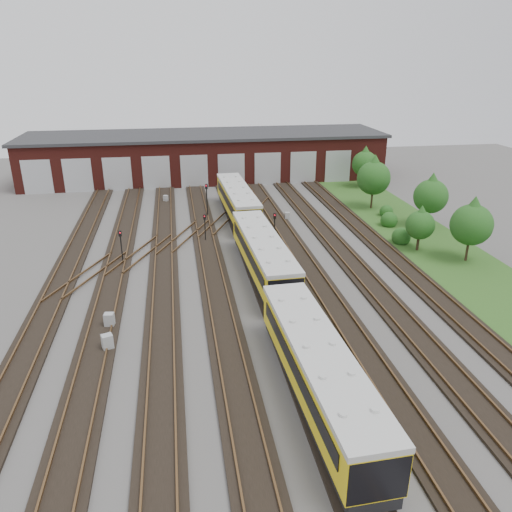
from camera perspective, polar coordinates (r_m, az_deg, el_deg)
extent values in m
plane|color=#4B4845|center=(36.96, -1.22, -4.93)|extent=(120.00, 120.00, 0.00)
cube|color=black|center=(37.83, -22.83, -5.99)|extent=(2.40, 70.00, 0.18)
cube|color=brown|center=(37.94, -23.92, -5.81)|extent=(0.10, 70.00, 0.15)
cube|color=brown|center=(37.59, -21.80, -5.73)|extent=(0.10, 70.00, 0.15)
cube|color=black|center=(37.04, -16.80, -5.74)|extent=(2.40, 70.00, 0.18)
cube|color=brown|center=(37.08, -17.93, -5.57)|extent=(0.10, 70.00, 0.15)
cube|color=brown|center=(36.87, -15.72, -5.46)|extent=(0.10, 70.00, 0.15)
cube|color=black|center=(36.67, -10.58, -5.42)|extent=(2.40, 70.00, 0.18)
cube|color=brown|center=(36.63, -11.72, -5.25)|extent=(0.10, 70.00, 0.15)
cube|color=brown|center=(36.57, -9.47, -5.12)|extent=(0.10, 70.00, 0.15)
cube|color=black|center=(36.73, -4.32, -5.02)|extent=(2.40, 70.00, 0.18)
cube|color=brown|center=(36.61, -5.45, -4.87)|extent=(0.10, 70.00, 0.15)
cube|color=brown|center=(36.71, -3.21, -4.72)|extent=(0.10, 70.00, 0.15)
cube|color=black|center=(37.22, 1.84, -4.58)|extent=(2.40, 70.00, 0.18)
cube|color=brown|center=(37.03, 0.75, -4.44)|extent=(0.10, 70.00, 0.15)
cube|color=brown|center=(37.28, 2.93, -4.27)|extent=(0.10, 70.00, 0.15)
cube|color=black|center=(38.14, 7.76, -4.10)|extent=(2.40, 70.00, 0.18)
cube|color=brown|center=(37.87, 6.73, -3.97)|extent=(0.10, 70.00, 0.15)
cube|color=brown|center=(38.27, 8.81, -3.79)|extent=(0.10, 70.00, 0.15)
cube|color=black|center=(39.43, 13.35, -3.61)|extent=(2.40, 70.00, 0.18)
cube|color=brown|center=(39.10, 12.39, -3.48)|extent=(0.10, 70.00, 0.15)
cube|color=brown|center=(39.63, 14.33, -3.31)|extent=(0.10, 70.00, 0.15)
cube|color=black|center=(41.08, 18.52, -3.13)|extent=(2.40, 70.00, 0.18)
cube|color=brown|center=(40.69, 17.65, -3.00)|extent=(0.10, 70.00, 0.15)
cube|color=brown|center=(41.34, 19.43, -2.83)|extent=(0.10, 70.00, 0.15)
cube|color=brown|center=(45.84, -12.99, 0.35)|extent=(5.40, 9.62, 0.15)
cube|color=brown|center=(49.46, -8.15, 2.32)|extent=(5.40, 9.62, 0.15)
cube|color=brown|center=(53.44, -3.99, 4.00)|extent=(5.40, 9.62, 0.15)
cube|color=brown|center=(42.66, -18.60, -1.95)|extent=(5.40, 9.62, 0.15)
cube|color=brown|center=(57.70, -0.41, 5.43)|extent=(5.40, 9.62, 0.15)
cube|color=#531914|center=(74.06, -5.75, 11.24)|extent=(50.00, 12.00, 6.00)
cube|color=#2C2C2F|center=(73.53, -5.85, 13.65)|extent=(51.00, 12.50, 0.40)
cube|color=#AFB0B4|center=(70.37, -23.72, 8.26)|extent=(3.60, 0.12, 4.40)
cube|color=#AFB0B4|center=(69.30, -19.68, 8.65)|extent=(3.60, 0.12, 4.40)
cube|color=#AFB0B4|center=(68.58, -15.54, 9.00)|extent=(3.60, 0.12, 4.40)
cube|color=#AFB0B4|center=(68.22, -11.32, 9.30)|extent=(3.60, 0.12, 4.40)
cube|color=#AFB0B4|center=(68.22, -7.07, 9.56)|extent=(3.60, 0.12, 4.40)
cube|color=#AFB0B4|center=(68.59, -2.83, 9.77)|extent=(3.60, 0.12, 4.40)
cube|color=#AFB0B4|center=(69.33, 1.33, 9.92)|extent=(3.60, 0.12, 4.40)
cube|color=#AFB0B4|center=(70.40, 5.40, 10.02)|extent=(3.60, 0.12, 4.40)
cube|color=#AFB0B4|center=(71.82, 9.33, 10.07)|extent=(3.60, 0.12, 4.40)
cube|color=#254B19|center=(51.51, 18.51, 1.90)|extent=(8.00, 55.00, 0.05)
cube|color=black|center=(26.87, 7.02, -15.08)|extent=(2.73, 14.69, 0.58)
cube|color=yellow|center=(26.07, 7.16, -12.69)|extent=(3.02, 14.70, 2.14)
cube|color=beige|center=(25.40, 7.29, -10.43)|extent=(3.12, 14.70, 0.29)
cube|color=black|center=(25.61, 4.38, -12.63)|extent=(0.49, 12.86, 0.83)
cube|color=black|center=(26.32, 9.90, -11.86)|extent=(0.49, 12.86, 0.83)
cube|color=black|center=(40.40, 0.81, -1.51)|extent=(2.73, 14.69, 0.58)
cube|color=yellow|center=(39.87, 0.82, 0.29)|extent=(3.02, 14.70, 2.14)
cube|color=beige|center=(39.44, 0.83, 1.94)|extent=(3.12, 14.70, 0.29)
cube|color=black|center=(39.55, -1.00, 0.48)|extent=(0.49, 12.86, 0.83)
cube|color=black|center=(40.06, 2.62, 0.75)|extent=(0.49, 12.86, 0.83)
cube|color=black|center=(55.27, -2.11, 5.05)|extent=(2.73, 14.69, 0.58)
cube|color=yellow|center=(54.88, -2.13, 6.42)|extent=(3.02, 14.70, 2.14)
cube|color=beige|center=(54.57, -2.15, 7.65)|extent=(3.12, 14.70, 0.29)
cube|color=black|center=(54.64, -3.48, 6.58)|extent=(0.49, 12.86, 0.83)
cube|color=black|center=(55.03, -0.80, 6.74)|extent=(0.49, 12.86, 0.83)
cylinder|color=black|center=(44.38, -15.10, 0.73)|extent=(0.10, 0.10, 2.40)
cube|color=black|center=(43.90, -15.28, 2.49)|extent=(0.28, 0.21, 0.50)
sphere|color=red|center=(43.77, -15.31, 2.57)|extent=(0.12, 0.12, 0.12)
cylinder|color=black|center=(48.02, -5.83, 2.91)|extent=(0.10, 0.10, 2.24)
cube|color=black|center=(47.59, -5.90, 4.46)|extent=(0.26, 0.18, 0.48)
sphere|color=red|center=(47.47, -5.89, 4.54)|extent=(0.12, 0.12, 0.12)
cylinder|color=black|center=(55.23, -5.62, 6.01)|extent=(0.11, 0.11, 3.21)
cube|color=black|center=(54.74, -5.69, 7.91)|extent=(0.31, 0.24, 0.55)
sphere|color=red|center=(54.60, -5.69, 7.99)|extent=(0.13, 0.13, 0.13)
cylinder|color=black|center=(47.46, 2.14, 2.90)|extent=(0.11, 0.11, 2.42)
cube|color=black|center=(47.00, 2.16, 4.60)|extent=(0.30, 0.22, 0.53)
sphere|color=red|center=(46.87, 2.19, 4.69)|extent=(0.13, 0.13, 0.13)
cube|color=#9DA0A2|center=(32.00, -16.61, -9.47)|extent=(0.78, 0.72, 1.07)
cube|color=#9DA0A2|center=(62.12, -10.27, 6.45)|extent=(0.64, 0.59, 0.86)
cube|color=#9DA0A2|center=(34.46, -16.41, -7.08)|extent=(0.69, 0.60, 1.03)
cube|color=#9DA0A2|center=(54.49, 3.59, 4.56)|extent=(0.54, 0.45, 0.86)
cube|color=#9DA0A2|center=(51.63, 0.06, 3.64)|extent=(0.56, 0.47, 0.91)
cylinder|color=#302215|center=(60.02, 13.08, 6.23)|extent=(0.22, 0.22, 1.96)
sphere|color=#134313|center=(59.39, 13.30, 8.66)|extent=(3.82, 3.82, 3.82)
cone|color=#134313|center=(59.10, 13.41, 9.94)|extent=(3.27, 3.27, 2.73)
cylinder|color=#302215|center=(69.70, 12.17, 8.38)|extent=(0.24, 0.24, 1.74)
sphere|color=#134313|center=(69.21, 12.33, 10.25)|extent=(3.39, 3.39, 3.39)
cone|color=#134313|center=(68.98, 12.41, 11.23)|extent=(2.90, 2.90, 2.42)
cylinder|color=#302215|center=(55.02, 19.04, 4.06)|extent=(0.22, 0.22, 1.79)
sphere|color=#134313|center=(54.38, 19.35, 6.45)|extent=(3.48, 3.48, 3.48)
cone|color=#134313|center=(54.09, 19.51, 7.71)|extent=(2.98, 2.98, 2.49)
cylinder|color=#302215|center=(48.04, 18.00, 1.35)|extent=(0.25, 0.25, 1.34)
sphere|color=#134313|center=(47.47, 18.25, 3.37)|extent=(2.61, 2.61, 2.61)
cone|color=#134313|center=(47.20, 18.38, 4.44)|extent=(2.23, 2.23, 1.86)
cylinder|color=#302215|center=(46.99, 22.96, 0.50)|extent=(0.22, 0.22, 1.82)
sphere|color=#134313|center=(46.22, 23.40, 3.30)|extent=(3.53, 3.53, 3.53)
cone|color=#134313|center=(45.87, 23.64, 4.79)|extent=(3.03, 3.03, 2.52)
sphere|color=#134313|center=(49.42, 16.29, 2.40)|extent=(1.79, 1.79, 1.79)
sphere|color=#134313|center=(54.14, 14.98, 4.23)|extent=(1.77, 1.77, 1.77)
sphere|color=#134313|center=(57.53, 14.69, 5.15)|extent=(1.48, 1.48, 1.48)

